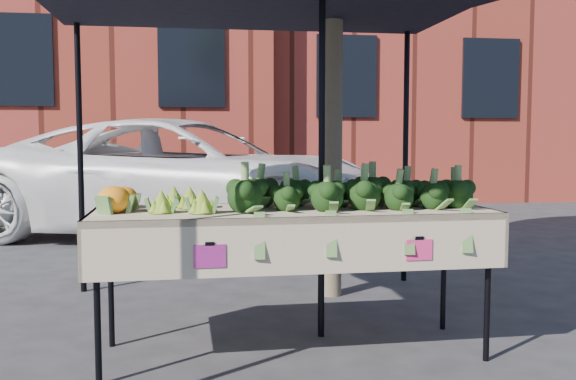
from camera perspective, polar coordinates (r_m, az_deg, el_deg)
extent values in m
plane|color=#2A2A2C|center=(3.94, -1.32, -15.02)|extent=(90.00, 90.00, 0.00)
cube|color=#C0B699|center=(3.90, 0.43, -8.31)|extent=(2.41, 0.84, 0.90)
cube|color=#F22D8C|center=(3.41, -7.22, -5.95)|extent=(0.17, 0.01, 0.12)
cube|color=#E72B6F|center=(3.63, 11.76, -5.37)|extent=(0.17, 0.01, 0.12)
ellipsoid|color=black|center=(3.92, 6.03, 0.21)|extent=(1.59, 0.56, 0.25)
ellipsoid|color=#92AA28|center=(3.81, -9.58, -0.39)|extent=(0.42, 0.56, 0.19)
ellipsoid|color=orange|center=(3.86, -15.07, -0.56)|extent=(0.22, 0.42, 0.17)
imported|color=white|center=(8.72, -9.36, 14.84)|extent=(2.51, 3.07, 5.75)
cube|color=maroon|center=(18.05, 16.60, 13.79)|extent=(12.00, 8.00, 8.50)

